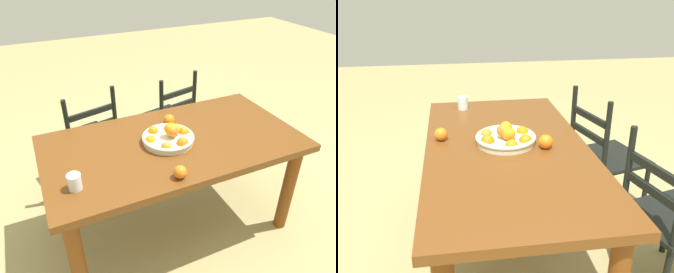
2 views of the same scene
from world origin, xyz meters
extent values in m
plane|color=tan|center=(0.00, 0.00, 0.00)|extent=(12.00, 12.00, 0.00)
cube|color=brown|center=(0.00, 0.00, 0.75)|extent=(1.70, 0.90, 0.05)
cylinder|color=brown|center=(-0.76, -0.36, 0.36)|extent=(0.09, 0.09, 0.72)
cylinder|color=brown|center=(0.76, -0.36, 0.36)|extent=(0.09, 0.09, 0.72)
cylinder|color=brown|center=(-0.76, 0.36, 0.36)|extent=(0.09, 0.09, 0.72)
cylinder|color=brown|center=(0.76, 0.36, 0.36)|extent=(0.09, 0.09, 0.72)
cube|color=black|center=(0.34, 0.87, 0.43)|extent=(0.52, 0.52, 0.03)
cylinder|color=black|center=(0.47, 1.10, 0.21)|extent=(0.04, 0.04, 0.42)
cylinder|color=black|center=(0.11, 1.01, 0.21)|extent=(0.04, 0.04, 0.42)
cylinder|color=black|center=(0.56, 0.73, 0.21)|extent=(0.04, 0.04, 0.42)
cylinder|color=black|center=(0.20, 0.64, 0.21)|extent=(0.04, 0.04, 0.42)
cylinder|color=black|center=(0.56, 0.73, 0.69)|extent=(0.04, 0.04, 0.48)
cylinder|color=black|center=(0.20, 0.64, 0.69)|extent=(0.04, 0.04, 0.48)
cube|color=black|center=(0.38, 0.69, 0.65)|extent=(0.33, 0.10, 0.04)
cube|color=black|center=(0.38, 0.69, 0.77)|extent=(0.33, 0.10, 0.04)
cube|color=black|center=(-0.45, 0.83, 0.42)|extent=(0.56, 0.56, 0.03)
cylinder|color=black|center=(-0.30, 1.08, 0.21)|extent=(0.04, 0.04, 0.41)
cylinder|color=black|center=(-0.69, 0.98, 0.21)|extent=(0.04, 0.04, 0.41)
cylinder|color=black|center=(-0.21, 0.69, 0.21)|extent=(0.04, 0.04, 0.41)
cylinder|color=black|center=(-0.60, 0.59, 0.21)|extent=(0.04, 0.04, 0.41)
cylinder|color=black|center=(-0.21, 0.69, 0.68)|extent=(0.04, 0.04, 0.50)
cylinder|color=black|center=(-0.60, 0.59, 0.68)|extent=(0.04, 0.04, 0.50)
cube|color=black|center=(-0.40, 0.64, 0.64)|extent=(0.36, 0.11, 0.04)
cube|color=black|center=(-0.40, 0.64, 0.77)|extent=(0.36, 0.11, 0.04)
cylinder|color=beige|center=(-0.04, 0.00, 0.79)|extent=(0.33, 0.33, 0.04)
torus|color=beige|center=(-0.04, 0.00, 0.81)|extent=(0.35, 0.35, 0.02)
sphere|color=orange|center=(0.08, 0.01, 0.81)|extent=(0.07, 0.07, 0.07)
sphere|color=orange|center=(0.03, 0.10, 0.81)|extent=(0.08, 0.08, 0.08)
sphere|color=orange|center=(-0.10, 0.11, 0.81)|extent=(0.07, 0.07, 0.07)
sphere|color=orange|center=(-0.16, 0.01, 0.81)|extent=(0.07, 0.07, 0.07)
sphere|color=orange|center=(-0.10, -0.10, 0.81)|extent=(0.07, 0.07, 0.07)
sphere|color=orange|center=(0.01, -0.11, 0.81)|extent=(0.08, 0.08, 0.08)
sphere|color=orange|center=(-0.03, 0.00, 0.87)|extent=(0.07, 0.07, 0.07)
sphere|color=orange|center=(0.01, 0.01, 0.85)|extent=(0.07, 0.07, 0.07)
sphere|color=orange|center=(-0.02, -0.02, 0.86)|extent=(0.07, 0.07, 0.07)
sphere|color=orange|center=(-0.02, -0.01, 0.86)|extent=(0.07, 0.07, 0.07)
sphere|color=orange|center=(0.06, 0.21, 0.81)|extent=(0.08, 0.08, 0.08)
sphere|color=orange|center=(-0.13, -0.37, 0.81)|extent=(0.08, 0.08, 0.08)
cylinder|color=silver|center=(-0.68, -0.22, 0.82)|extent=(0.08, 0.08, 0.09)
camera|label=1|loc=(-0.78, -1.62, 1.91)|focal=34.25mm
camera|label=2|loc=(1.87, -0.28, 1.63)|focal=39.59mm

